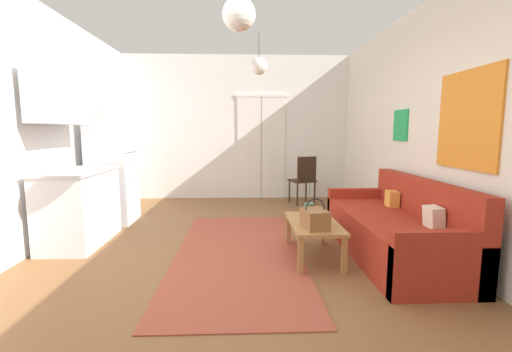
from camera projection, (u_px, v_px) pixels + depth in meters
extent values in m
cube|color=brown|center=(232.00, 273.00, 3.46)|extent=(5.10, 8.04, 0.10)
cube|color=white|center=(237.00, 128.00, 7.00)|extent=(4.70, 0.10, 2.88)
cube|color=white|center=(249.00, 148.00, 7.00)|extent=(0.47, 0.02, 2.06)
cube|color=white|center=(273.00, 148.00, 7.02)|extent=(0.47, 0.02, 2.06)
cube|color=white|center=(262.00, 95.00, 6.87)|extent=(1.05, 0.03, 0.06)
cube|color=silver|center=(465.00, 124.00, 3.35)|extent=(0.10, 7.64, 2.88)
cube|color=orange|center=(467.00, 120.00, 3.23)|extent=(0.02, 0.89, 0.93)
cube|color=green|center=(401.00, 125.00, 4.59)|extent=(0.02, 0.39, 0.41)
cube|color=blue|center=(35.00, 96.00, 3.89)|extent=(0.02, 0.32, 0.40)
cube|color=#9E4733|center=(239.00, 253.00, 3.89)|extent=(1.40, 3.15, 0.01)
cube|color=maroon|center=(389.00, 236.00, 3.78)|extent=(0.86, 2.13, 0.46)
cube|color=maroon|center=(422.00, 218.00, 3.77)|extent=(0.15, 2.13, 0.86)
cube|color=maroon|center=(442.00, 266.00, 2.77)|extent=(0.86, 0.11, 0.59)
cube|color=maroon|center=(359.00, 209.00, 4.78)|extent=(0.86, 0.11, 0.59)
cube|color=beige|center=(434.00, 217.00, 3.27)|extent=(0.15, 0.21, 0.21)
cube|color=gold|center=(392.00, 199.00, 4.19)|extent=(0.14, 0.20, 0.20)
cube|color=#A87542|center=(314.00, 223.00, 3.72)|extent=(0.51, 0.97, 0.04)
cube|color=#A87542|center=(301.00, 256.00, 3.30)|extent=(0.05, 0.05, 0.37)
cube|color=#A87542|center=(344.00, 255.00, 3.32)|extent=(0.05, 0.05, 0.37)
cube|color=#A87542|center=(288.00, 230.00, 4.18)|extent=(0.05, 0.05, 0.37)
cube|color=#A87542|center=(323.00, 229.00, 4.20)|extent=(0.05, 0.05, 0.37)
cylinder|color=#47704C|center=(309.00, 211.00, 3.79)|extent=(0.11, 0.11, 0.19)
cylinder|color=#477F42|center=(309.00, 193.00, 3.77)|extent=(0.01, 0.01, 0.22)
cube|color=brown|center=(315.00, 219.00, 3.46)|extent=(0.27, 0.34, 0.19)
torus|color=black|center=(315.00, 208.00, 3.45)|extent=(0.20, 0.01, 0.20)
cube|color=white|center=(113.00, 167.00, 5.15)|extent=(0.58, 0.64, 1.67)
cube|color=#4C4C51|center=(132.00, 152.00, 5.13)|extent=(0.01, 0.62, 0.01)
cylinder|color=#B7BABF|center=(129.00, 139.00, 4.93)|extent=(0.02, 0.02, 0.23)
cylinder|color=#B7BABF|center=(130.00, 173.00, 5.00)|extent=(0.02, 0.02, 0.37)
cube|color=silver|center=(80.00, 208.00, 4.20)|extent=(0.59, 1.10, 0.88)
cube|color=#B7BABF|center=(77.00, 171.00, 4.14)|extent=(0.62, 1.13, 0.03)
cube|color=#999BA0|center=(76.00, 176.00, 4.11)|extent=(0.36, 0.40, 0.10)
cylinder|color=#B7BABF|center=(55.00, 162.00, 4.08)|extent=(0.02, 0.02, 0.20)
cube|color=silver|center=(61.00, 97.00, 4.02)|extent=(0.32, 0.99, 0.63)
cylinder|color=black|center=(306.00, 190.00, 6.77)|extent=(0.03, 0.03, 0.43)
cylinder|color=black|center=(289.00, 191.00, 6.65)|extent=(0.03, 0.03, 0.43)
cylinder|color=black|center=(315.00, 193.00, 6.45)|extent=(0.03, 0.03, 0.43)
cylinder|color=black|center=(297.00, 194.00, 6.33)|extent=(0.03, 0.03, 0.43)
cube|color=black|center=(302.00, 181.00, 6.52)|extent=(0.52, 0.51, 0.04)
cube|color=black|center=(307.00, 169.00, 6.32)|extent=(0.37, 0.14, 0.46)
sphere|color=white|center=(239.00, 14.00, 2.76)|extent=(0.27, 0.27, 0.27)
cylinder|color=black|center=(259.00, 45.00, 5.28)|extent=(0.01, 0.01, 0.37)
sphere|color=white|center=(259.00, 66.00, 5.32)|extent=(0.26, 0.26, 0.26)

